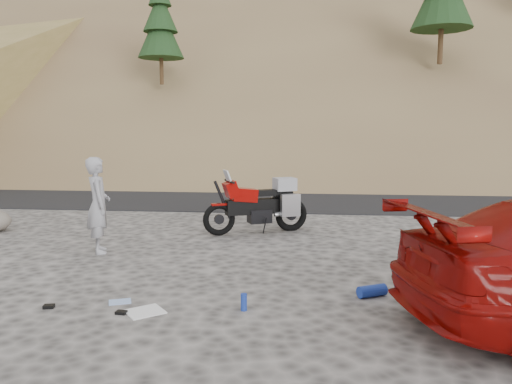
% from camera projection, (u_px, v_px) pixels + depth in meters
% --- Properties ---
extents(ground, '(140.00, 140.00, 0.00)m').
position_uv_depth(ground, '(160.00, 269.00, 8.11)').
color(ground, '#3D3A38').
rests_on(ground, ground).
extents(road, '(120.00, 7.00, 0.05)m').
position_uv_depth(road, '(237.00, 196.00, 16.99)').
color(road, black).
rests_on(road, ground).
extents(hillside, '(120.00, 73.00, 46.72)m').
position_uv_depth(hillside, '(283.00, 35.00, 47.06)').
color(hillside, brown).
rests_on(hillside, ground).
extents(motorcycle, '(2.23, 1.26, 1.43)m').
position_uv_depth(motorcycle, '(261.00, 205.00, 10.88)').
color(motorcycle, black).
rests_on(motorcycle, ground).
extents(man, '(0.67, 0.77, 1.76)m').
position_uv_depth(man, '(100.00, 252.00, 9.22)').
color(man, '#97969C').
rests_on(man, ground).
extents(gear_white_cloth, '(0.58, 0.58, 0.01)m').
position_uv_depth(gear_white_cloth, '(145.00, 312.00, 6.21)').
color(gear_white_cloth, white).
rests_on(gear_white_cloth, ground).
extents(gear_blue_mat, '(0.43, 0.33, 0.16)m').
position_uv_depth(gear_blue_mat, '(372.00, 291.00, 6.77)').
color(gear_blue_mat, navy).
rests_on(gear_blue_mat, ground).
extents(gear_bottle, '(0.10, 0.10, 0.22)m').
position_uv_depth(gear_bottle, '(244.00, 302.00, 6.25)').
color(gear_bottle, navy).
rests_on(gear_bottle, ground).
extents(gear_funnel, '(0.21, 0.21, 0.20)m').
position_uv_depth(gear_funnel, '(413.00, 298.00, 6.41)').
color(gear_funnel, red).
rests_on(gear_funnel, ground).
extents(gear_glove_a, '(0.14, 0.11, 0.04)m').
position_uv_depth(gear_glove_a, '(121.00, 312.00, 6.15)').
color(gear_glove_a, black).
rests_on(gear_glove_a, ground).
extents(gear_glove_b, '(0.15, 0.12, 0.04)m').
position_uv_depth(gear_glove_b, '(49.00, 306.00, 6.35)').
color(gear_glove_b, black).
rests_on(gear_glove_b, ground).
extents(gear_blue_cloth, '(0.34, 0.30, 0.01)m').
position_uv_depth(gear_blue_cloth, '(120.00, 302.00, 6.57)').
color(gear_blue_cloth, '#91AFE1').
rests_on(gear_blue_cloth, ground).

